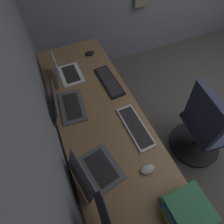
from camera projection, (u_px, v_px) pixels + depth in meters
wall_back at (35, 179)px, 0.65m from camera, size 4.45×0.10×2.60m
desk at (106, 133)px, 1.45m from camera, size 2.35×0.70×0.73m
drawer_pedestal at (115, 173)px, 1.59m from camera, size 0.40×0.51×0.69m
laptop_leftmost at (65, 73)px, 1.69m from camera, size 0.30×0.26×0.21m
laptop_left at (65, 105)px, 1.48m from camera, size 0.37×0.30×0.20m
laptop_center at (93, 171)px, 1.17m from camera, size 0.35×0.34×0.22m
keyboard_main at (135, 127)px, 1.40m from camera, size 0.42×0.15×0.02m
keyboard_spare at (109, 81)px, 1.68m from camera, size 0.43×0.16×0.02m
mouse_main at (148, 169)px, 1.21m from camera, size 0.06×0.10×0.03m
mouse_spare at (90, 53)px, 1.90m from camera, size 0.06×0.10×0.03m
book_stack_near at (187, 209)px, 1.04m from camera, size 0.24×0.27×0.12m
office_chair at (204, 128)px, 1.72m from camera, size 0.56×0.57×0.97m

